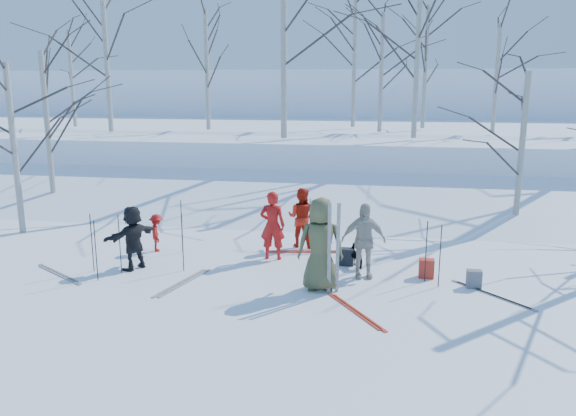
% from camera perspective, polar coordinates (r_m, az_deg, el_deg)
% --- Properties ---
extents(ground, '(120.00, 120.00, 0.00)m').
position_cam_1_polar(ground, '(12.14, -1.21, -7.52)').
color(ground, white).
rests_on(ground, ground).
extents(snow_ramp, '(70.00, 9.49, 4.12)m').
position_cam_1_polar(snow_ramp, '(18.76, 2.85, 0.16)').
color(snow_ramp, white).
rests_on(snow_ramp, ground).
extents(snow_plateau, '(70.00, 18.00, 2.20)m').
position_cam_1_polar(snow_plateau, '(28.46, 5.33, 6.09)').
color(snow_plateau, white).
rests_on(snow_plateau, ground).
extents(far_hill, '(90.00, 30.00, 6.00)m').
position_cam_1_polar(far_hill, '(49.29, 7.33, 9.90)').
color(far_hill, white).
rests_on(far_hill, ground).
extents(skier_olive_center, '(1.02, 0.74, 1.93)m').
position_cam_1_polar(skier_olive_center, '(11.45, 3.32, -3.70)').
color(skier_olive_center, '#494C2D').
rests_on(skier_olive_center, ground).
extents(skier_red_north, '(0.62, 0.41, 1.67)m').
position_cam_1_polar(skier_red_north, '(13.47, -1.59, -1.78)').
color(skier_red_north, '#AA120F').
rests_on(skier_red_north, ground).
extents(skier_redor_behind, '(0.85, 0.72, 1.55)m').
position_cam_1_polar(skier_redor_behind, '(14.53, 1.38, -0.96)').
color(skier_redor_behind, red).
rests_on(skier_redor_behind, ground).
extents(skier_red_seated, '(0.58, 0.71, 0.96)m').
position_cam_1_polar(skier_red_seated, '(14.57, -13.19, -2.46)').
color(skier_red_seated, '#AA120F').
rests_on(skier_red_seated, ground).
extents(skier_cream_east, '(1.04, 0.60, 1.66)m').
position_cam_1_polar(skier_cream_east, '(12.30, 7.66, -3.30)').
color(skier_cream_east, beige).
rests_on(skier_cream_east, ground).
extents(skier_grey_west, '(1.02, 1.42, 1.48)m').
position_cam_1_polar(skier_grey_west, '(13.24, -15.46, -2.92)').
color(skier_grey_west, black).
rests_on(skier_grey_west, ground).
extents(dog, '(0.57, 0.66, 0.52)m').
position_cam_1_polar(dog, '(13.14, 7.08, -4.87)').
color(dog, black).
rests_on(dog, ground).
extents(upright_ski_left, '(0.08, 0.16, 1.90)m').
position_cam_1_polar(upright_ski_left, '(11.20, 4.21, -4.17)').
color(upright_ski_left, silver).
rests_on(upright_ski_left, ground).
extents(upright_ski_right, '(0.11, 0.23, 1.89)m').
position_cam_1_polar(upright_ski_right, '(11.25, 5.08, -4.11)').
color(upright_ski_right, silver).
rests_on(upright_ski_right, ground).
extents(ski_pair_a, '(1.92, 2.08, 0.02)m').
position_cam_1_polar(ski_pair_a, '(13.60, -22.24, -6.22)').
color(ski_pair_a, silver).
rests_on(ski_pair_a, ground).
extents(ski_pair_b, '(1.12, 2.00, 0.02)m').
position_cam_1_polar(ski_pair_b, '(12.28, -10.63, -7.46)').
color(ski_pair_b, silver).
rests_on(ski_pair_b, ground).
extents(ski_pair_c, '(0.84, 1.97, 0.02)m').
position_cam_1_polar(ski_pair_c, '(14.23, 1.74, -4.45)').
color(ski_pair_c, red).
rests_on(ski_pair_c, ground).
extents(ski_pair_d, '(2.09, 2.10, 0.02)m').
position_cam_1_polar(ski_pair_d, '(12.13, 20.00, -8.28)').
color(ski_pair_d, silver).
rests_on(ski_pair_d, ground).
extents(ski_pair_e, '(1.95, 2.08, 0.02)m').
position_cam_1_polar(ski_pair_e, '(10.72, 6.84, -10.36)').
color(ski_pair_e, red).
rests_on(ski_pair_e, ground).
extents(ski_pole_a, '(0.02, 0.02, 1.34)m').
position_cam_1_polar(ski_pole_a, '(14.23, 2.25, -1.69)').
color(ski_pole_a, black).
rests_on(ski_pole_a, ground).
extents(ski_pole_b, '(0.02, 0.02, 1.34)m').
position_cam_1_polar(ski_pole_b, '(12.07, 15.19, -4.75)').
color(ski_pole_b, black).
rests_on(ski_pole_b, ground).
extents(ski_pole_c, '(0.02, 0.02, 1.34)m').
position_cam_1_polar(ski_pole_c, '(14.42, 3.65, -1.52)').
color(ski_pole_c, black).
rests_on(ski_pole_c, ground).
extents(ski_pole_d, '(0.02, 0.02, 1.34)m').
position_cam_1_polar(ski_pole_d, '(14.29, -10.75, -1.85)').
color(ski_pole_d, black).
rests_on(ski_pole_d, ground).
extents(ski_pole_e, '(0.02, 0.02, 1.34)m').
position_cam_1_polar(ski_pole_e, '(13.02, -16.72, -3.57)').
color(ski_pole_e, black).
rests_on(ski_pole_e, ground).
extents(ski_pole_f, '(0.02, 0.02, 1.34)m').
position_cam_1_polar(ski_pole_f, '(12.86, -10.66, -3.45)').
color(ski_pole_f, black).
rests_on(ski_pole_f, ground).
extents(ski_pole_g, '(0.02, 0.02, 1.34)m').
position_cam_1_polar(ski_pole_g, '(13.35, -19.30, -3.37)').
color(ski_pole_g, black).
rests_on(ski_pole_g, ground).
extents(ski_pole_h, '(0.02, 0.02, 1.34)m').
position_cam_1_polar(ski_pole_h, '(12.71, -18.95, -4.12)').
color(ski_pole_h, black).
rests_on(ski_pole_h, ground).
extents(ski_pole_i, '(0.02, 0.02, 1.34)m').
position_cam_1_polar(ski_pole_i, '(12.34, 13.85, -4.29)').
color(ski_pole_i, black).
rests_on(ski_pole_i, ground).
extents(backpack_red, '(0.32, 0.22, 0.42)m').
position_cam_1_polar(backpack_red, '(12.70, 13.88, -5.98)').
color(backpack_red, red).
rests_on(backpack_red, ground).
extents(backpack_grey, '(0.30, 0.20, 0.38)m').
position_cam_1_polar(backpack_grey, '(12.37, 18.37, -6.86)').
color(backpack_grey, '#585A60').
rests_on(backpack_grey, ground).
extents(backpack_dark, '(0.34, 0.24, 0.40)m').
position_cam_1_polar(backpack_dark, '(13.25, 5.93, -4.94)').
color(backpack_dark, black).
rests_on(backpack_dark, ground).
extents(birch_plateau_a, '(4.13, 4.13, 5.05)m').
position_cam_1_polar(birch_plateau_a, '(25.03, -8.25, 13.68)').
color(birch_plateau_a, silver).
rests_on(birch_plateau_a, snow_plateau).
extents(birch_plateau_b, '(5.79, 5.79, 7.41)m').
position_cam_1_polar(birch_plateau_b, '(20.87, -0.44, 17.31)').
color(birch_plateau_b, silver).
rests_on(birch_plateau_b, snow_plateau).
extents(birch_plateau_d, '(4.61, 4.61, 5.73)m').
position_cam_1_polar(birch_plateau_d, '(26.58, 6.75, 14.38)').
color(birch_plateau_d, silver).
rests_on(birch_plateau_d, snow_plateau).
extents(birch_plateau_e, '(4.74, 4.74, 5.92)m').
position_cam_1_polar(birch_plateau_e, '(21.37, 13.01, 14.89)').
color(birch_plateau_e, silver).
rests_on(birch_plateau_e, snow_plateau).
extents(birch_plateau_f, '(3.94, 3.94, 4.77)m').
position_cam_1_polar(birch_plateau_f, '(23.92, 9.47, 13.37)').
color(birch_plateau_f, silver).
rests_on(birch_plateau_f, snow_plateau).
extents(birch_plateau_h, '(3.64, 3.64, 4.35)m').
position_cam_1_polar(birch_plateau_h, '(28.32, -21.12, 12.13)').
color(birch_plateau_h, silver).
rests_on(birch_plateau_h, snow_plateau).
extents(birch_plateau_i, '(4.30, 4.30, 5.28)m').
position_cam_1_polar(birch_plateau_i, '(26.25, 13.78, 13.66)').
color(birch_plateau_i, silver).
rests_on(birch_plateau_i, snow_plateau).
extents(birch_plateau_j, '(3.60, 3.60, 4.28)m').
position_cam_1_polar(birch_plateau_j, '(24.50, 20.41, 12.18)').
color(birch_plateau_j, silver).
rests_on(birch_plateau_j, snow_plateau).
extents(birch_plateau_k, '(5.04, 5.04, 6.35)m').
position_cam_1_polar(birch_plateau_k, '(24.88, -18.00, 14.72)').
color(birch_plateau_k, silver).
rests_on(birch_plateau_k, snow_plateau).
extents(birch_edge_a, '(3.91, 3.91, 4.72)m').
position_cam_1_polar(birch_edge_a, '(17.38, -26.04, 5.31)').
color(birch_edge_a, silver).
rests_on(birch_edge_a, ground).
extents(birch_edge_d, '(4.24, 4.24, 5.20)m').
position_cam_1_polar(birch_edge_d, '(20.45, -23.22, 7.15)').
color(birch_edge_d, silver).
rests_on(birch_edge_d, ground).
extents(birch_edge_e, '(3.76, 3.76, 4.51)m').
position_cam_1_polar(birch_edge_e, '(17.33, 22.63, 5.24)').
color(birch_edge_e, silver).
rests_on(birch_edge_e, ground).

